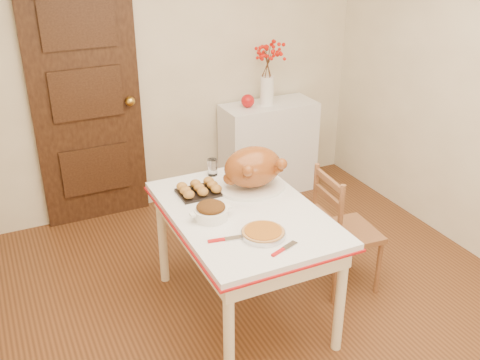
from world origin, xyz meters
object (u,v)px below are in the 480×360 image
sideboard (268,148)px  turkey_platter (253,169)px  pumpkin_pie (263,232)px  chair_oak (347,230)px  kitchen_table (243,263)px

sideboard → turkey_platter: size_ratio=1.91×
turkey_platter → sideboard: bearing=65.1°
turkey_platter → pumpkin_pie: (-0.21, -0.55, -0.11)m
sideboard → chair_oak: size_ratio=0.96×
sideboard → pumpkin_pie: bearing=-119.2°
chair_oak → kitchen_table: bearing=92.4°
sideboard → pumpkin_pie: sideboard is taller
turkey_platter → chair_oak: bearing=-16.9°
sideboard → turkey_platter: 1.58m
kitchen_table → chair_oak: (0.76, -0.03, 0.06)m
kitchen_table → pumpkin_pie: (-0.03, -0.32, 0.40)m
chair_oak → turkey_platter: (-0.59, 0.27, 0.46)m
sideboard → kitchen_table: size_ratio=0.67×
chair_oak → turkey_platter: turkey_platter is taller
turkey_platter → pumpkin_pie: size_ratio=1.80×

